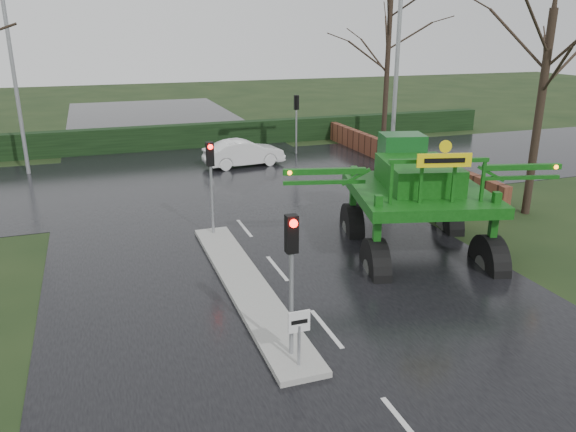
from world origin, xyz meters
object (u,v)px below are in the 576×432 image
object	(u,v)px
crop_sprayer	(377,194)
keep_left_sign	(299,329)
traffic_signal_mid	(211,168)
street_light_left_far	(18,56)
traffic_signal_far	(296,111)
traffic_signal_near	(292,256)
white_sedan	(244,166)
street_light_right	(391,58)

from	to	relation	value
crop_sprayer	keep_left_sign	bearing A→B (deg)	-118.54
traffic_signal_mid	keep_left_sign	bearing A→B (deg)	-90.00
keep_left_sign	traffic_signal_mid	xyz separation A→B (m)	(0.00, 8.99, 1.53)
keep_left_sign	crop_sprayer	distance (m)	6.41
crop_sprayer	street_light_left_far	bearing A→B (deg)	137.58
keep_left_sign	street_light_left_far	xyz separation A→B (m)	(-6.89, 21.50, 4.93)
traffic_signal_far	traffic_signal_near	bearing A→B (deg)	69.64
street_light_left_far	white_sedan	world-z (taller)	street_light_left_far
keep_left_sign	street_light_left_far	world-z (taller)	street_light_left_far
traffic_signal_near	traffic_signal_far	world-z (taller)	same
traffic_signal_mid	white_sedan	distance (m)	11.49
traffic_signal_far	street_light_right	bearing A→B (deg)	101.95
street_light_left_far	street_light_right	bearing A→B (deg)	-26.02
traffic_signal_near	crop_sprayer	distance (m)	5.91
keep_left_sign	traffic_signal_near	distance (m)	1.61
traffic_signal_near	street_light_left_far	distance (m)	22.37
traffic_signal_near	street_light_right	world-z (taller)	street_light_right
keep_left_sign	crop_sprayer	bearing A→B (deg)	47.27
street_light_right	street_light_left_far	size ratio (longest dim) A/B	1.00
street_light_right	crop_sprayer	bearing A→B (deg)	-120.52
street_light_right	traffic_signal_mid	bearing A→B (deg)	-154.60
street_light_left_far	crop_sprayer	distance (m)	20.55
street_light_right	white_sedan	xyz separation A→B (m)	(-5.52, 5.96, -5.99)
street_light_left_far	traffic_signal_mid	bearing A→B (deg)	-61.14
keep_left_sign	white_sedan	bearing A→B (deg)	78.46
traffic_signal_far	street_light_left_far	distance (m)	15.08
crop_sprayer	white_sedan	size ratio (longest dim) A/B	2.06
keep_left_sign	traffic_signal_mid	world-z (taller)	traffic_signal_mid
white_sedan	traffic_signal_near	bearing A→B (deg)	161.48
traffic_signal_mid	traffic_signal_far	xyz separation A→B (m)	(7.80, 12.52, 0.00)
traffic_signal_near	traffic_signal_mid	xyz separation A→B (m)	(0.00, 8.50, 0.00)
street_light_left_far	white_sedan	bearing A→B (deg)	-10.64
traffic_signal_near	white_sedan	bearing A→B (deg)	78.17
traffic_signal_near	traffic_signal_far	bearing A→B (deg)	69.64
traffic_signal_near	street_light_right	distance (m)	16.46
crop_sprayer	white_sedan	xyz separation A→B (m)	(-0.27, 14.86, -2.46)
street_light_right	crop_sprayer	size ratio (longest dim) A/B	1.10
white_sedan	keep_left_sign	bearing A→B (deg)	161.77
traffic_signal_far	white_sedan	size ratio (longest dim) A/B	0.80
street_light_left_far	keep_left_sign	bearing A→B (deg)	-72.22
keep_left_sign	street_light_right	distance (m)	17.23
traffic_signal_mid	white_sedan	world-z (taller)	traffic_signal_mid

